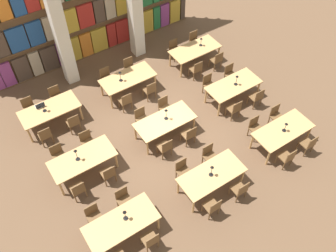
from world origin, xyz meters
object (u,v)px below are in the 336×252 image
(chair_25, at_px, (29,107))
(chair_35, at_px, (195,40))
(desk_lamp_6, at_px, (43,105))
(chair_11, at_px, (276,115))
(laptop, at_px, (40,106))
(chair_3, at_px, (124,199))
(desk_lamp_4, at_px, (166,112))
(desk_lamp_3, at_px, (76,153))
(chair_32, at_px, (196,69))
(chair_2, at_px, (151,240))
(chair_9, at_px, (255,127))
(reading_table_4, at_px, (165,122))
(chair_23, at_px, (230,74))
(reading_table_1, at_px, (212,176))
(chair_13, at_px, (58,155))
(reading_table_0, at_px, (121,224))
(chair_10, at_px, (308,144))
(chair_4, at_px, (213,207))
(chair_24, at_px, (45,135))
(chair_7, at_px, (209,155))
(chair_18, at_px, (189,134))
(pillar_left, at_px, (56,15))
(chair_20, at_px, (234,109))
(reading_table_6, at_px, (50,110))
(chair_34, at_px, (217,60))
(chair_15, at_px, (87,141))
(desk_lamp_2, at_px, (286,126))
(desk_lamp_5, at_px, (237,78))
(chair_16, at_px, (165,147))
(desk_lamp_8, at_px, (201,40))
(chair_21, at_px, (209,84))
(reading_table_2, at_px, (283,131))
(desk_lamp_1, at_px, (212,169))
(chair_28, at_px, (126,101))
(reading_table_8, at_px, (195,50))
(chair_6, at_px, (240,189))
(chair_14, at_px, (108,173))
(chair_22, at_px, (257,97))
(chair_12, at_px, (78,189))
(chair_26, at_px, (73,122))
(reading_table_5, at_px, (233,86))
(chair_30, at_px, (150,90))

(chair_25, xyz_separation_m, chair_35, (7.33, -0.12, 0.00))
(desk_lamp_6, xyz_separation_m, chair_35, (6.96, 0.65, -0.59))
(chair_11, xyz_separation_m, laptop, (-6.90, 4.73, 0.34))
(chair_3, height_order, desk_lamp_4, desk_lamp_4)
(desk_lamp_3, height_order, chair_32, desk_lamp_3)
(chair_2, distance_m, chair_9, 5.38)
(reading_table_4, relative_size, chair_23, 2.41)
(laptop, relative_size, chair_35, 0.37)
(reading_table_1, height_order, chair_13, chair_13)
(reading_table_0, height_order, desk_lamp_3, desk_lamp_3)
(chair_10, xyz_separation_m, chair_13, (-7.17, 4.17, 0.00))
(chair_4, height_order, chair_24, same)
(chair_7, distance_m, chair_18, 1.07)
(chair_10, bearing_deg, chair_9, 122.93)
(pillar_left, relative_size, chair_20, 6.96)
(chair_23, bearing_deg, reading_table_6, -15.38)
(chair_23, xyz_separation_m, chair_32, (-0.95, 0.97, 0.00))
(chair_11, height_order, desk_lamp_6, desk_lamp_6)
(chair_13, relative_size, chair_34, 1.00)
(desk_lamp_6, bearing_deg, chair_13, -100.08)
(chair_15, bearing_deg, desk_lamp_2, 148.49)
(chair_20, bearing_deg, desk_lamp_5, 49.73)
(chair_2, height_order, chair_9, same)
(pillar_left, height_order, desk_lamp_2, pillar_left)
(chair_16, distance_m, desk_lamp_8, 5.23)
(chair_15, relative_size, chair_21, 1.00)
(reading_table_2, bearing_deg, desk_lamp_1, -178.58)
(chair_28, height_order, reading_table_8, chair_28)
(desk_lamp_4, relative_size, reading_table_6, 0.23)
(chair_6, bearing_deg, reading_table_0, 166.00)
(chair_25, bearing_deg, chair_6, 121.45)
(chair_14, height_order, chair_16, same)
(chair_2, height_order, chair_22, same)
(desk_lamp_1, distance_m, chair_23, 5.04)
(reading_table_0, height_order, chair_16, chair_16)
(pillar_left, height_order, chair_13, pillar_left)
(chair_13, relative_size, chair_35, 1.00)
(desk_lamp_3, bearing_deg, desk_lamp_6, 92.35)
(chair_12, distance_m, reading_table_6, 3.37)
(reading_table_8, bearing_deg, chair_32, -122.14)
(chair_4, relative_size, chair_9, 1.00)
(chair_13, relative_size, chair_26, 1.00)
(desk_lamp_4, height_order, chair_32, desk_lamp_4)
(chair_25, bearing_deg, reading_table_5, 153.34)
(chair_21, height_order, desk_lamp_5, desk_lamp_5)
(desk_lamp_3, relative_size, chair_34, 0.58)
(desk_lamp_3, relative_size, chair_23, 0.58)
(chair_13, xyz_separation_m, chair_21, (6.13, -0.05, 0.00))
(chair_14, xyz_separation_m, chair_30, (3.05, 2.46, 0.00))
(chair_25, bearing_deg, chair_13, 91.10)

